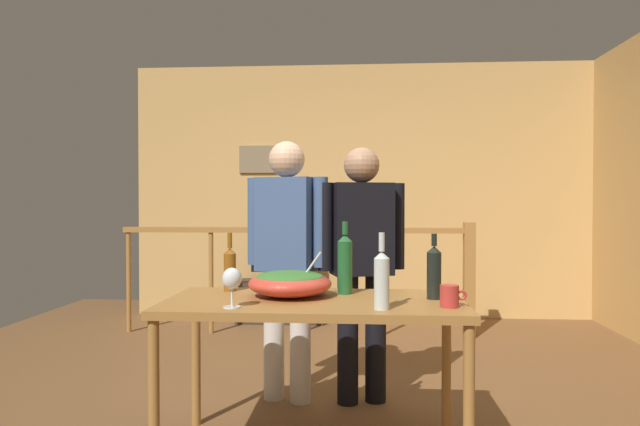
{
  "coord_description": "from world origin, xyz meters",
  "views": [
    {
      "loc": [
        -0.0,
        -3.56,
        1.25
      ],
      "look_at": [
        -0.23,
        -0.37,
        1.18
      ],
      "focal_mm": 32.34,
      "sensor_mm": 36.0,
      "label": 1
    }
  ],
  "objects": [
    {
      "name": "salad_bowl",
      "position": [
        -0.36,
        -0.66,
        0.84
      ],
      "size": [
        0.42,
        0.42,
        0.23
      ],
      "color": "#CC3D2D",
      "rests_on": "serving_table"
    },
    {
      "name": "tv_console",
      "position": [
        -0.84,
        2.39,
        0.21
      ],
      "size": [
        0.9,
        0.4,
        0.42
      ],
      "primitive_type": "cube",
      "color": "#38281E",
      "rests_on": "ground_plane"
    },
    {
      "name": "mug_red",
      "position": [
        0.4,
        -0.91,
        0.82
      ],
      "size": [
        0.12,
        0.09,
        0.1
      ],
      "color": "#B7332D",
      "rests_on": "serving_table"
    },
    {
      "name": "wine_bottle_dark",
      "position": [
        0.36,
        -0.69,
        0.9
      ],
      "size": [
        0.07,
        0.07,
        0.32
      ],
      "color": "black",
      "rests_on": "serving_table"
    },
    {
      "name": "wine_bottle_green",
      "position": [
        -0.09,
        -0.56,
        0.93
      ],
      "size": [
        0.08,
        0.08,
        0.38
      ],
      "color": "#1E5628",
      "rests_on": "serving_table"
    },
    {
      "name": "person_standing_right",
      "position": [
        0.0,
        0.0,
        0.93
      ],
      "size": [
        0.53,
        0.31,
        1.58
      ],
      "rotation": [
        0.0,
        0.0,
        3.43
      ],
      "color": "black",
      "rests_on": "ground_plane"
    },
    {
      "name": "stair_railing",
      "position": [
        -0.08,
        1.8,
        0.68
      ],
      "size": [
        3.3,
        0.1,
        1.06
      ],
      "color": "#9E6B33",
      "rests_on": "ground_plane"
    },
    {
      "name": "ground_plane",
      "position": [
        0.0,
        0.0,
        0.0
      ],
      "size": [
        7.12,
        7.12,
        0.0
      ],
      "primitive_type": "plane",
      "color": "brown"
    },
    {
      "name": "wine_bottle_clear",
      "position": [
        0.09,
        -0.99,
        0.9
      ],
      "size": [
        0.07,
        0.07,
        0.34
      ],
      "color": "silver",
      "rests_on": "serving_table"
    },
    {
      "name": "person_standing_left",
      "position": [
        -0.46,
        0.0,
        0.95
      ],
      "size": [
        0.52,
        0.31,
        1.62
      ],
      "rotation": [
        0.0,
        0.0,
        2.86
      ],
      "color": "beige",
      "rests_on": "ground_plane"
    },
    {
      "name": "wine_glass",
      "position": [
        -0.59,
        -0.99,
        0.89
      ],
      "size": [
        0.09,
        0.09,
        0.18
      ],
      "color": "silver",
      "rests_on": "serving_table"
    },
    {
      "name": "serving_table",
      "position": [
        -0.23,
        -0.75,
        0.69
      ],
      "size": [
        1.46,
        0.74,
        0.77
      ],
      "color": "#9E6B33",
      "rests_on": "ground_plane"
    },
    {
      "name": "flat_screen_tv",
      "position": [
        -0.84,
        2.36,
        0.68
      ],
      "size": [
        0.61,
        0.12,
        0.45
      ],
      "color": "black",
      "rests_on": "tv_console"
    },
    {
      "name": "wine_bottle_amber",
      "position": [
        -0.71,
        -0.51,
        0.89
      ],
      "size": [
        0.07,
        0.07,
        0.32
      ],
      "color": "brown",
      "rests_on": "serving_table"
    },
    {
      "name": "back_wall",
      "position": [
        0.0,
        2.74,
        1.37
      ],
      "size": [
        4.96,
        0.1,
        2.73
      ],
      "primitive_type": "cube",
      "color": "tan",
      "rests_on": "ground_plane"
    },
    {
      "name": "framed_picture",
      "position": [
        -1.13,
        2.68,
        1.71
      ],
      "size": [
        0.4,
        0.03,
        0.3
      ],
      "primitive_type": "cube",
      "color": "#7F6E51"
    }
  ]
}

